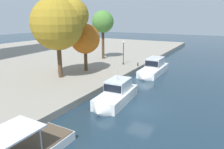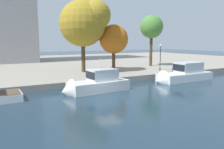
# 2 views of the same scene
# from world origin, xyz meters

# --- Properties ---
(ground_plane) EXTENTS (220.00, 220.00, 0.00)m
(ground_plane) POSITION_xyz_m (0.00, 0.00, 0.00)
(ground_plane) COLOR #1E3342
(motor_yacht_1) EXTENTS (8.22, 3.27, 4.74)m
(motor_yacht_1) POSITION_xyz_m (-0.11, 3.22, 0.74)
(motor_yacht_1) COLOR silver
(motor_yacht_1) RESTS_ON ground_plane
(motor_yacht_2) EXTENTS (9.89, 3.09, 4.83)m
(motor_yacht_2) POSITION_xyz_m (14.29, 3.55, 0.72)
(motor_yacht_2) COLOR white
(motor_yacht_2) RESTS_ON ground_plane
(mooring_bollard_1) EXTENTS (0.24, 0.24, 0.66)m
(mooring_bollard_1) POSITION_xyz_m (15.58, 6.86, 1.15)
(mooring_bollard_1) COLOR #2D2D33
(mooring_bollard_1) RESTS_ON dock_promenade
(lamp_post) EXTENTS (0.38, 0.38, 4.51)m
(lamp_post) POSITION_xyz_m (15.48, 9.83, 3.47)
(lamp_post) COLOR black
(lamp_post) RESTS_ON dock_promenade
(tree_0) EXTENTS (4.63, 4.63, 10.22)m
(tree_0) POSITION_xyz_m (18.66, 16.49, 8.68)
(tree_0) COLOR #4C3823
(tree_0) RESTS_ON dock_promenade
(tree_2) EXTENTS (4.88, 4.88, 7.80)m
(tree_2) POSITION_xyz_m (8.43, 13.43, 6.33)
(tree_2) COLOR #4C3823
(tree_2) RESTS_ON dock_promenade
(tree_3) EXTENTS (7.69, 7.53, 11.53)m
(tree_3) POSITION_xyz_m (3.21, 13.91, 8.84)
(tree_3) COLOR #4C3823
(tree_3) RESTS_ON dock_promenade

